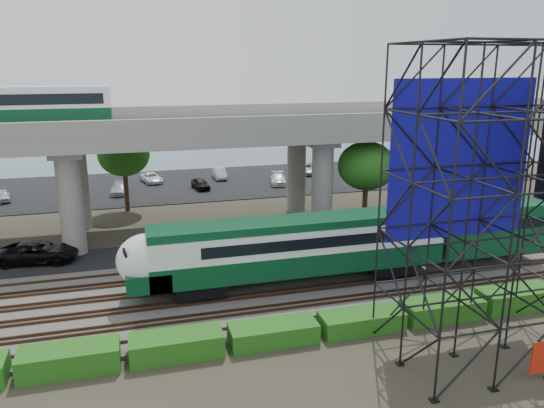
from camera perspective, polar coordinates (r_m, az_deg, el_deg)
name	(u,v)px	position (r m, az deg, el deg)	size (l,w,h in m)	color
ground	(238,309)	(32.17, -3.72, -11.16)	(140.00, 140.00, 0.00)	#474233
ballast_bed	(231,293)	(33.91, -4.43, -9.56)	(90.00, 12.00, 0.20)	slate
service_road	(210,250)	(41.70, -6.72, -4.91)	(90.00, 5.00, 0.08)	black
parking_lot	(179,185)	(64.15, -10.01, 2.06)	(90.00, 18.00, 0.08)	black
harbor_water	(164,155)	(85.68, -11.52, 5.21)	(140.00, 40.00, 0.03)	#425C6D
rail_tracks	(231,291)	(33.83, -4.44, -9.28)	(90.00, 9.52, 0.16)	#472D1E
commuter_train	(330,242)	(34.62, 6.31, -4.11)	(29.30, 3.06, 4.30)	black
overpass	(185,136)	(44.96, -9.32, 7.20)	(80.00, 12.00, 12.40)	#9E9B93
scaffold_tower	(496,209)	(27.08, 22.93, -0.52)	(9.36, 6.36, 15.00)	black
hedge_strip	(273,332)	(28.41, 0.15, -13.62)	(34.60, 1.80, 1.20)	#185914
trees	(141,169)	(45.31, -13.91, 3.63)	(40.94, 16.94, 7.69)	#382314
suv	(38,252)	(42.16, -23.87, -4.75)	(2.55, 5.54, 1.54)	black
parked_cars	(195,179)	(63.97, -8.24, 2.69)	(37.36, 9.59, 1.31)	silver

